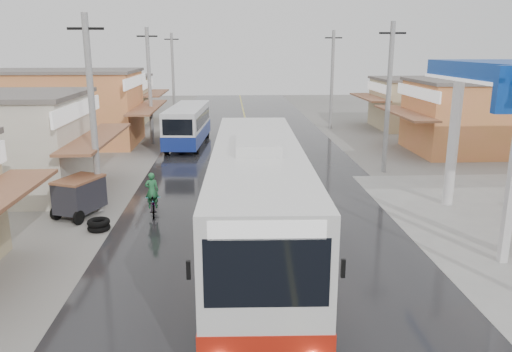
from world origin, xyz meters
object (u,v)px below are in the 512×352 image
(tricycle_near, at_px, (79,195))
(tyre_stack, at_px, (99,225))
(second_bus, at_px, (188,125))
(cyclist, at_px, (153,201))
(coach_bus, at_px, (257,203))

(tricycle_near, relative_size, tyre_stack, 2.89)
(second_bus, relative_size, cyclist, 4.54)
(second_bus, height_order, cyclist, second_bus)
(cyclist, height_order, tyre_stack, cyclist)
(tricycle_near, bearing_deg, coach_bus, -11.27)
(coach_bus, height_order, second_bus, coach_bus)
(second_bus, xyz_separation_m, tricycle_near, (-3.22, -14.88, -0.54))
(cyclist, height_order, tricycle_near, cyclist)
(second_bus, bearing_deg, tricycle_near, -97.97)
(tricycle_near, xyz_separation_m, tyre_stack, (1.14, -1.67, -0.70))
(coach_bus, distance_m, tyre_stack, 6.79)
(cyclist, relative_size, tricycle_near, 0.75)
(cyclist, distance_m, tyre_stack, 2.50)
(second_bus, distance_m, tricycle_near, 15.24)
(coach_bus, distance_m, second_bus, 19.94)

